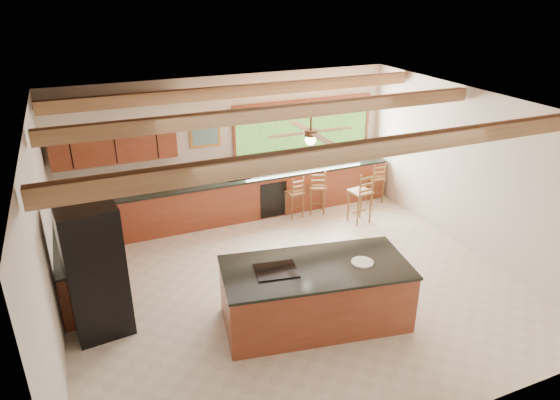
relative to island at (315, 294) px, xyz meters
name	(u,v)px	position (x,y,z in m)	size (l,w,h in m)	color
ground	(294,285)	(0.10, 0.97, -0.48)	(7.20, 7.20, 0.00)	beige
room_shell	(269,151)	(-0.07, 1.63, 1.74)	(7.27, 6.54, 3.02)	beige
counter_run	(205,211)	(-0.72, 3.49, -0.01)	(7.12, 3.10, 1.27)	brown
island	(315,294)	(0.00, 0.00, 0.00)	(2.90, 1.73, 0.97)	brown
refrigerator	(95,270)	(-2.95, 1.06, 0.52)	(0.85, 0.83, 1.99)	black
bar_stool_a	(295,194)	(1.23, 3.37, 0.09)	(0.38, 0.38, 0.95)	brown
bar_stool_b	(318,188)	(1.78, 3.37, 0.13)	(0.48, 0.48, 1.03)	brown
bar_stool_c	(377,179)	(3.27, 3.37, 0.11)	(0.36, 0.36, 0.98)	brown
bar_stool_d	(362,193)	(2.39, 2.59, 0.21)	(0.46, 0.46, 1.16)	brown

